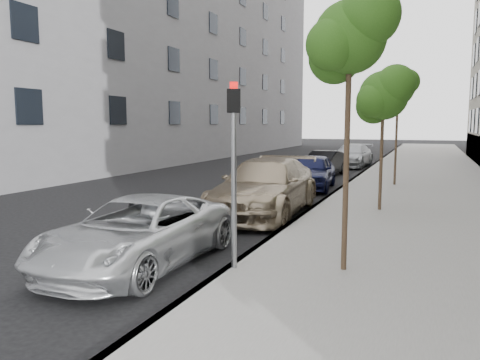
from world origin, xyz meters
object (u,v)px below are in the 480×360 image
Objects in this scene: tree_far at (399,90)px; sedan_blue at (311,172)px; suv at (265,187)px; sedan_rear at (352,156)px; signal_pole at (234,154)px; minivan at (139,232)px; tree_mid at (384,95)px; sedan_black at (324,163)px; tree_near at (351,38)px.

sedan_blue is (-3.33, -1.75, -3.50)m from tree_far.
suv is 1.15× the size of sedan_rear.
tree_far is at bearing 61.40° from signal_pole.
minivan is at bearing -97.86° from sedan_blue.
signal_pole is at bearing -98.03° from tree_far.
tree_mid is at bearing 62.14° from minivan.
signal_pole is 2.53m from minivan.
sedan_black is (-0.01, 17.34, -0.01)m from minivan.
minivan is (-3.90, -13.83, -3.58)m from tree_far.
sedan_black is at bearing 103.32° from tree_near.
tree_far reaches higher than suv.
sedan_blue is at bearing 106.48° from tree_near.
minivan is at bearing -168.02° from tree_near.
tree_near is at bearing -90.00° from tree_mid.
tree_mid reaches higher than sedan_black.
minivan is at bearing -105.76° from tree_far.
tree_far is 10.59m from sedan_rear.
tree_mid is 4.56m from suv.
sedan_blue reaches higher than sedan_rear.
tree_near is 0.84× the size of suv.
minivan is (-3.90, -7.33, -2.97)m from tree_mid.
tree_far reaches higher than minivan.
signal_pole is 0.66× the size of sedan_rear.
tree_mid is at bearing -74.28° from sedan_rear.
tree_near is 1.00× the size of tree_far.
tree_far is 1.46× the size of signal_pole.
minivan is 0.95× the size of sedan_rear.
tree_far is at bearing 74.42° from minivan.
tree_far is at bearing -66.64° from sedan_rear.
tree_mid is at bearing 90.00° from tree_near.
sedan_blue is (0.57, 12.08, 0.08)m from minivan.
signal_pole is (-1.93, -0.67, -2.03)m from tree_near.
minivan is (-1.97, -0.16, -1.57)m from signal_pole.
sedan_rear is at bearing 88.76° from minivan.
tree_near reaches higher than sedan_blue.
tree_near is 6.53m from tree_mid.
signal_pole is 23.18m from sedan_rear.
sedan_black is at bearing -91.72° from sedan_rear.
tree_near is at bearing -77.64° from sedan_rear.
signal_pole is 0.77× the size of sedan_blue.
signal_pole is 6.13m from suv.
signal_pole is (-1.93, -7.17, -1.40)m from tree_mid.
suv reaches higher than sedan_blue.
suv is 1.33× the size of sedan_blue.
sedan_blue is 0.86× the size of sedan_rear.
sedan_blue is (-3.33, 4.75, -2.90)m from tree_mid.
sedan_black is (-0.58, 11.38, -0.18)m from suv.
signal_pole is at bearing -76.22° from sedan_black.
tree_near reaches higher than tree_mid.
signal_pole reaches higher than minivan.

